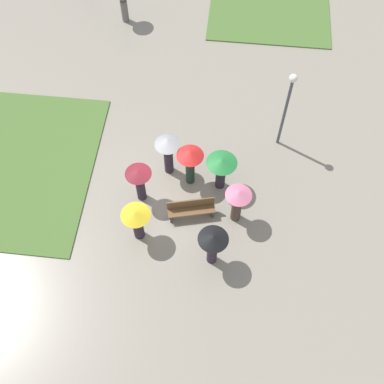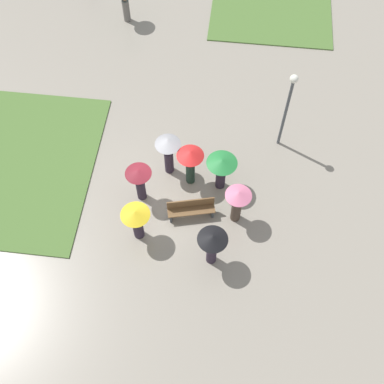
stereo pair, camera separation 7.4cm
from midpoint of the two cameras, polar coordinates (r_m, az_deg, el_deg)
The scene contains 11 objects.
ground_plane at distance 19.30m, azimuth -3.33°, elevation 0.64°, with size 90.00×90.00×0.00m, color gray.
lawn_patch_far at distance 27.31m, azimuth 9.49°, elevation 21.34°, with size 6.14×6.51×0.06m.
park_bench at distance 18.22m, azimuth -0.01°, elevation -1.94°, with size 1.85×0.84×0.90m.
lamp_post at distance 18.88m, azimuth 11.45°, elevation 10.44°, with size 0.32×0.32×3.94m.
crowd_person_maroon at distance 18.05m, azimuth -6.15°, elevation 1.53°, with size 0.99×0.99×1.88m.
crowd_person_grey at distance 18.57m, azimuth -2.73°, elevation 5.04°, with size 1.00×1.00×2.03m.
crowd_person_black at distance 16.57m, azimuth 2.55°, elevation -6.11°, with size 1.07×1.07×1.96m.
crowd_person_pink at distance 17.55m, azimuth 5.54°, elevation -1.10°, with size 0.97×0.97×1.90m.
crowd_person_green at distance 18.29m, azimuth 3.63°, elevation 2.91°, with size 1.18×1.18×1.77m.
crowd_person_red at distance 18.23m, azimuth -0.09°, elevation 3.83°, with size 1.04×1.04×1.99m.
crowd_person_yellow at distance 17.26m, azimuth -6.50°, elevation -3.23°, with size 1.06×1.06×1.79m.
Camera 2 is at (2.31, -9.93, 16.38)m, focal length 45.00 mm.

